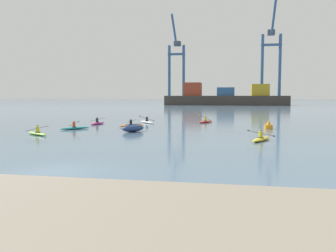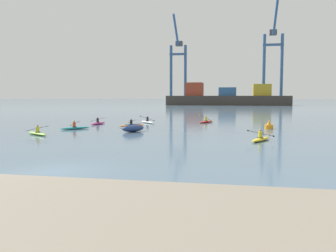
{
  "view_description": "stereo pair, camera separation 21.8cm",
  "coord_description": "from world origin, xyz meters",
  "px_view_note": "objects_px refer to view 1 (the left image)",
  "views": [
    {
      "loc": [
        8.33,
        -15.35,
        3.56
      ],
      "look_at": [
        1.77,
        19.24,
        0.6
      ],
      "focal_mm": 38.5,
      "sensor_mm": 36.0,
      "label": 1
    },
    {
      "loc": [
        8.55,
        -15.31,
        3.56
      ],
      "look_at": [
        1.77,
        19.24,
        0.6
      ],
      "focal_mm": 38.5,
      "sensor_mm": 36.0,
      "label": 2
    }
  ],
  "objects_px": {
    "gantry_crane_west": "(176,64)",
    "capsized_dinghy": "(133,128)",
    "kayak_yellow": "(261,139)",
    "container_barge": "(225,98)",
    "kayak_red": "(206,121)",
    "kayak_white": "(147,122)",
    "channel_buoy": "(269,126)",
    "kayak_teal": "(75,128)",
    "kayak_magenta": "(97,123)",
    "kayak_orange": "(132,125)",
    "kayak_lime": "(37,133)",
    "gantry_crane_west_mid": "(271,56)"
  },
  "relations": [
    {
      "from": "kayak_orange",
      "to": "channel_buoy",
      "type": "bearing_deg",
      "value": -0.16
    },
    {
      "from": "kayak_yellow",
      "to": "kayak_lime",
      "type": "bearing_deg",
      "value": 178.25
    },
    {
      "from": "gantry_crane_west",
      "to": "kayak_yellow",
      "type": "distance_m",
      "value": 129.06
    },
    {
      "from": "channel_buoy",
      "to": "kayak_teal",
      "type": "bearing_deg",
      "value": -168.23
    },
    {
      "from": "gantry_crane_west",
      "to": "kayak_red",
      "type": "height_order",
      "value": "gantry_crane_west"
    },
    {
      "from": "capsized_dinghy",
      "to": "kayak_magenta",
      "type": "distance_m",
      "value": 10.82
    },
    {
      "from": "container_barge",
      "to": "kayak_lime",
      "type": "xyz_separation_m",
      "value": [
        -13.57,
        -110.09,
        -2.63
      ]
    },
    {
      "from": "kayak_white",
      "to": "kayak_yellow",
      "type": "distance_m",
      "value": 21.36
    },
    {
      "from": "gantry_crane_west",
      "to": "kayak_red",
      "type": "distance_m",
      "value": 109.95
    },
    {
      "from": "channel_buoy",
      "to": "kayak_lime",
      "type": "xyz_separation_m",
      "value": [
        -21.2,
        -10.15,
        -0.19
      ]
    },
    {
      "from": "channel_buoy",
      "to": "kayak_teal",
      "type": "xyz_separation_m",
      "value": [
        -20.34,
        -4.24,
        -0.19
      ]
    },
    {
      "from": "kayak_orange",
      "to": "kayak_lime",
      "type": "xyz_separation_m",
      "value": [
        -5.88,
        -10.19,
        0.0
      ]
    },
    {
      "from": "gantry_crane_west_mid",
      "to": "kayak_red",
      "type": "relative_size",
      "value": 11.89
    },
    {
      "from": "kayak_red",
      "to": "container_barge",
      "type": "bearing_deg",
      "value": 90.13
    },
    {
      "from": "capsized_dinghy",
      "to": "kayak_teal",
      "type": "relative_size",
      "value": 0.91
    },
    {
      "from": "gantry_crane_west",
      "to": "capsized_dinghy",
      "type": "bearing_deg",
      "value": -82.6
    },
    {
      "from": "gantry_crane_west",
      "to": "kayak_orange",
      "type": "bearing_deg",
      "value": -83.15
    },
    {
      "from": "kayak_lime",
      "to": "kayak_yellow",
      "type": "relative_size",
      "value": 0.94
    },
    {
      "from": "container_barge",
      "to": "kayak_white",
      "type": "xyz_separation_m",
      "value": [
        -7.35,
        -94.13,
        -2.63
      ]
    },
    {
      "from": "kayak_white",
      "to": "kayak_magenta",
      "type": "distance_m",
      "value": 6.41
    },
    {
      "from": "gantry_crane_west_mid",
      "to": "kayak_magenta",
      "type": "bearing_deg",
      "value": -106.06
    },
    {
      "from": "gantry_crane_west",
      "to": "kayak_red",
      "type": "relative_size",
      "value": 10.83
    },
    {
      "from": "capsized_dinghy",
      "to": "kayak_white",
      "type": "bearing_deg",
      "value": 97.42
    },
    {
      "from": "kayak_red",
      "to": "kayak_yellow",
      "type": "height_order",
      "value": "kayak_red"
    },
    {
      "from": "kayak_red",
      "to": "kayak_white",
      "type": "relative_size",
      "value": 1.11
    },
    {
      "from": "kayak_magenta",
      "to": "kayak_yellow",
      "type": "bearing_deg",
      "value": -35.01
    },
    {
      "from": "kayak_white",
      "to": "channel_buoy",
      "type": "bearing_deg",
      "value": -21.24
    },
    {
      "from": "kayak_white",
      "to": "kayak_lime",
      "type": "xyz_separation_m",
      "value": [
        -6.23,
        -15.97,
        0.0
      ]
    },
    {
      "from": "channel_buoy",
      "to": "kayak_red",
      "type": "height_order",
      "value": "kayak_red"
    },
    {
      "from": "gantry_crane_west_mid",
      "to": "channel_buoy",
      "type": "height_order",
      "value": "gantry_crane_west_mid"
    },
    {
      "from": "kayak_magenta",
      "to": "kayak_yellow",
      "type": "distance_m",
      "value": 23.2
    },
    {
      "from": "kayak_white",
      "to": "capsized_dinghy",
      "type": "bearing_deg",
      "value": -82.58
    },
    {
      "from": "kayak_yellow",
      "to": "kayak_teal",
      "type": "bearing_deg",
      "value": 160.94
    },
    {
      "from": "kayak_orange",
      "to": "kayak_white",
      "type": "bearing_deg",
      "value": 86.54
    },
    {
      "from": "capsized_dinghy",
      "to": "kayak_yellow",
      "type": "relative_size",
      "value": 0.82
    },
    {
      "from": "capsized_dinghy",
      "to": "gantry_crane_west",
      "type": "bearing_deg",
      "value": 97.4
    },
    {
      "from": "gantry_crane_west_mid",
      "to": "gantry_crane_west",
      "type": "bearing_deg",
      "value": 170.24
    },
    {
      "from": "channel_buoy",
      "to": "kayak_white",
      "type": "bearing_deg",
      "value": 158.76
    },
    {
      "from": "container_barge",
      "to": "kayak_red",
      "type": "bearing_deg",
      "value": -89.87
    },
    {
      "from": "capsized_dinghy",
      "to": "kayak_yellow",
      "type": "height_order",
      "value": "kayak_yellow"
    },
    {
      "from": "kayak_yellow",
      "to": "capsized_dinghy",
      "type": "bearing_deg",
      "value": 157.04
    },
    {
      "from": "kayak_red",
      "to": "kayak_yellow",
      "type": "xyz_separation_m",
      "value": [
        5.92,
        -18.48,
        0.0
      ]
    },
    {
      "from": "capsized_dinghy",
      "to": "kayak_yellow",
      "type": "bearing_deg",
      "value": -22.96
    },
    {
      "from": "gantry_crane_west",
      "to": "kayak_white",
      "type": "xyz_separation_m",
      "value": [
        14.07,
        -108.36,
        -17.02
      ]
    },
    {
      "from": "gantry_crane_west_mid",
      "to": "kayak_orange",
      "type": "relative_size",
      "value": 13.32
    },
    {
      "from": "kayak_white",
      "to": "kayak_lime",
      "type": "height_order",
      "value": "kayak_white"
    },
    {
      "from": "container_barge",
      "to": "capsized_dinghy",
      "type": "bearing_deg",
      "value": -93.17
    },
    {
      "from": "container_barge",
      "to": "kayak_red",
      "type": "height_order",
      "value": "container_barge"
    },
    {
      "from": "channel_buoy",
      "to": "kayak_orange",
      "type": "relative_size",
      "value": 0.34
    },
    {
      "from": "kayak_orange",
      "to": "kayak_yellow",
      "type": "height_order",
      "value": "kayak_orange"
    }
  ]
}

